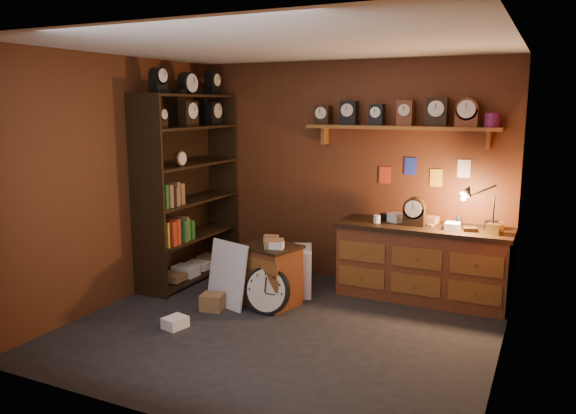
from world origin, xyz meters
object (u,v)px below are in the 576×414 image
at_px(big_round_clock, 267,290).
at_px(shelving_unit, 186,180).
at_px(workbench, 423,258).
at_px(low_cabinet, 271,272).

bearing_deg(big_round_clock, shelving_unit, 155.73).
bearing_deg(workbench, shelving_unit, -170.13).
relative_size(low_cabinet, big_round_clock, 1.48).
bearing_deg(low_cabinet, big_round_clock, -54.69).
distance_m(workbench, big_round_clock, 1.81).
height_order(shelving_unit, workbench, shelving_unit).
xyz_separation_m(shelving_unit, low_cabinet, (1.38, -0.41, -0.89)).
bearing_deg(big_round_clock, low_cabinet, 109.61).
xyz_separation_m(shelving_unit, workbench, (2.84, 0.49, -0.78)).
bearing_deg(shelving_unit, workbench, 9.87).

